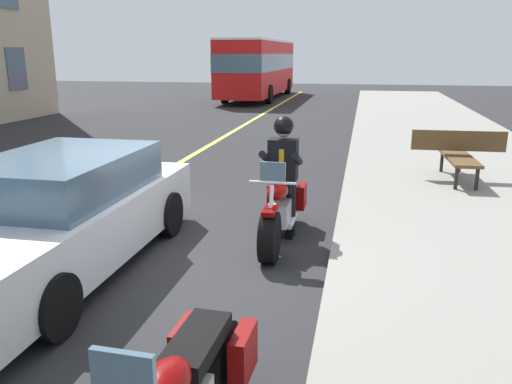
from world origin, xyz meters
name	(u,v)px	position (x,y,z in m)	size (l,w,h in m)	color
ground_plane	(179,253)	(0.00, 0.00, 0.00)	(80.00, 80.00, 0.00)	#28282B
lane_center_stripe	(44,242)	(0.00, -2.00, 0.01)	(60.00, 0.16, 0.01)	#E5DB4C
motorcycle_main	(281,209)	(-0.80, 1.24, 0.45)	(2.21, 0.60, 1.26)	black
rider_main	(283,166)	(-0.99, 1.24, 1.04)	(0.62, 0.54, 1.74)	black
bus_far	(259,66)	(-24.15, -3.80, 1.87)	(11.05, 2.70, 3.30)	red
car_silver	(59,214)	(0.74, -1.23, 0.69)	(4.60, 1.92, 1.40)	white
bench_sidewalk	(459,151)	(-4.53, 4.20, 0.71)	(1.82, 1.80, 0.95)	brown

